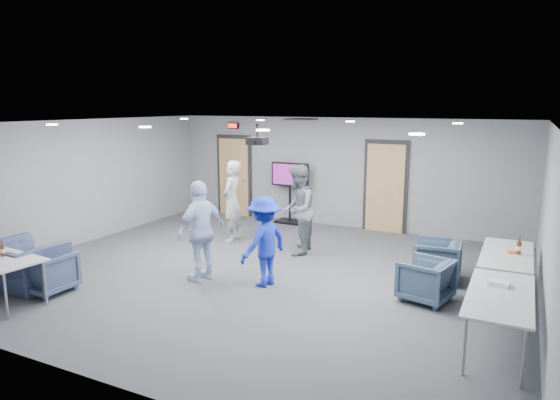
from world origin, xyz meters
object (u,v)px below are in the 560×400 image
at_px(person_a, 232,201).
at_px(person_d, 264,241).
at_px(chair_right_a, 437,260).
at_px(tv_stand, 290,189).
at_px(chair_front_b, 24,265).
at_px(person_b, 298,210).
at_px(bottle_right, 519,248).
at_px(table_right_a, 507,256).
at_px(person_c, 201,231).
at_px(chair_front_a, 48,272).
at_px(chair_right_b, 425,280).
at_px(bottle_front, 3,250).
at_px(table_right_b, 500,297).
at_px(projector, 257,141).

distance_m(person_a, person_d, 2.91).
distance_m(chair_right_a, tv_stand, 4.96).
bearing_deg(person_d, chair_right_a, 136.07).
bearing_deg(chair_front_b, person_b, -129.91).
height_order(person_a, bottle_right, person_a).
distance_m(table_right_a, bottle_right, 0.22).
distance_m(person_c, chair_front_a, 2.54).
relative_size(chair_right_a, chair_front_b, 0.66).
bearing_deg(chair_right_b, person_d, -65.49).
bearing_deg(bottle_front, person_a, 74.22).
bearing_deg(chair_right_b, bottle_right, 132.17).
height_order(bottle_front, bottle_right, bottle_right).
xyz_separation_m(chair_right_b, table_right_a, (1.10, 0.69, 0.35)).
bearing_deg(table_right_a, bottle_right, -86.44).
distance_m(table_right_a, table_right_b, 1.90).
xyz_separation_m(person_b, chair_right_a, (2.83, -0.35, -0.56)).
height_order(chair_right_a, tv_stand, tv_stand).
relative_size(chair_right_a, projector, 2.21).
bearing_deg(chair_front_b, table_right_b, -169.64).
xyz_separation_m(person_d, chair_right_b, (2.57, 0.51, -0.43)).
xyz_separation_m(person_a, chair_right_b, (4.53, -1.64, -0.57)).
bearing_deg(person_b, person_a, -110.51).
distance_m(person_b, table_right_b, 4.72).
relative_size(person_a, person_d, 1.18).
bearing_deg(person_b, tv_stand, -164.11).
bearing_deg(chair_right_b, chair_right_a, -166.86).
bearing_deg(bottle_front, chair_front_b, 119.36).
xyz_separation_m(person_a, chair_front_b, (-1.60, -4.01, -0.52)).
bearing_deg(person_d, person_a, -123.03).
xyz_separation_m(person_b, chair_front_b, (-3.30, -3.78, -0.53)).
bearing_deg(chair_front_a, bottle_front, 66.69).
relative_size(person_d, chair_front_a, 2.06).
bearing_deg(bottle_front, projector, 44.45).
xyz_separation_m(person_a, table_right_a, (5.63, -0.95, -0.22)).
bearing_deg(table_right_a, chair_front_b, 112.94).
bearing_deg(projector, chair_front_a, -142.99).
height_order(person_a, projector, projector).
bearing_deg(bottle_right, bottle_front, -152.94).
xyz_separation_m(table_right_a, table_right_b, (0.00, -1.90, 0.00)).
xyz_separation_m(person_c, table_right_a, (4.77, 1.44, -0.19)).
bearing_deg(person_d, person_b, -157.85).
xyz_separation_m(person_c, bottle_right, (4.93, 1.45, -0.04)).
height_order(person_b, person_d, person_b).
height_order(table_right_a, projector, projector).
bearing_deg(bottle_right, chair_right_b, -151.07).
distance_m(person_a, chair_front_b, 4.35).
xyz_separation_m(person_a, person_b, (1.71, -0.24, 0.01)).
distance_m(person_d, bottle_right, 4.02).
bearing_deg(table_right_b, projector, 74.28).
xyz_separation_m(person_d, chair_right_a, (2.57, 1.57, -0.41)).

